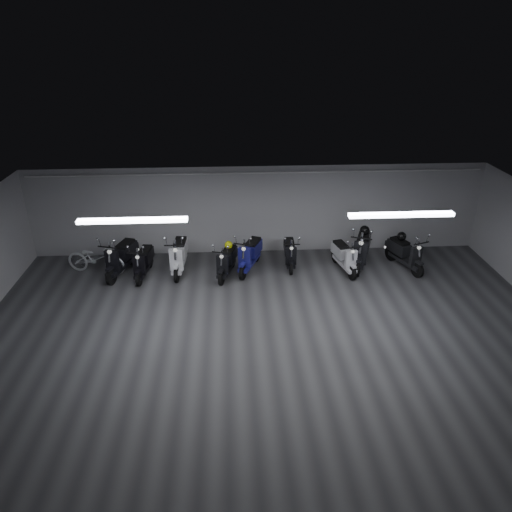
{
  "coord_description": "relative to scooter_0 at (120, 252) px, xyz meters",
  "views": [
    {
      "loc": [
        -0.85,
        -8.76,
        6.62
      ],
      "look_at": [
        -0.2,
        2.5,
        1.05
      ],
      "focal_mm": 33.15,
      "sensor_mm": 36.0,
      "label": 1
    }
  ],
  "objects": [
    {
      "name": "back_wall",
      "position": [
        4.04,
        1.33,
        0.69
      ],
      "size": [
        14.0,
        0.01,
        2.8
      ],
      "primitive_type": "cube",
      "color": "#ADADB0",
      "rests_on": "ground"
    },
    {
      "name": "scooter_8",
      "position": [
        7.09,
        0.1,
        0.03
      ],
      "size": [
        1.34,
        2.09,
        1.48
      ],
      "primitive_type": null,
      "rotation": [
        0.0,
        0.0,
        -0.37
      ],
      "color": "black",
      "rests_on": "floor"
    },
    {
      "name": "scooter_0",
      "position": [
        0.0,
        0.0,
        0.0
      ],
      "size": [
        1.17,
        2.0,
        1.41
      ],
      "primitive_type": null,
      "rotation": [
        0.0,
        0.0,
        -0.31
      ],
      "color": "black",
      "rests_on": "floor"
    },
    {
      "name": "ceiling",
      "position": [
        4.04,
        -3.67,
        2.1
      ],
      "size": [
        14.0,
        10.0,
        0.01
      ],
      "primitive_type": "cube",
      "color": "gray",
      "rests_on": "ground"
    },
    {
      "name": "scooter_2",
      "position": [
        1.66,
        0.06,
        -0.01
      ],
      "size": [
        0.73,
        1.91,
        1.4
      ],
      "primitive_type": null,
      "rotation": [
        0.0,
        0.0,
        -0.06
      ],
      "color": "white",
      "rests_on": "floor"
    },
    {
      "name": "scooter_4",
      "position": [
        3.73,
        0.03,
        -0.03
      ],
      "size": [
        1.24,
        1.91,
        1.35
      ],
      "primitive_type": null,
      "rotation": [
        0.0,
        0.0,
        -0.38
      ],
      "color": "navy",
      "rests_on": "floor"
    },
    {
      "name": "front_wall",
      "position": [
        4.04,
        -8.68,
        0.69
      ],
      "size": [
        14.0,
        0.01,
        2.8
      ],
      "primitive_type": "cube",
      "color": "#ADADB0",
      "rests_on": "ground"
    },
    {
      "name": "scooter_1",
      "position": [
        0.66,
        -0.17,
        -0.09
      ],
      "size": [
        0.74,
        1.7,
        1.23
      ],
      "primitive_type": null,
      "rotation": [
        0.0,
        0.0,
        -0.12
      ],
      "color": "black",
      "rests_on": "floor"
    },
    {
      "name": "fluor_strip_right",
      "position": [
        7.04,
        -2.67,
        2.03
      ],
      "size": [
        2.4,
        0.18,
        0.08
      ],
      "primitive_type": "cube",
      "color": "white",
      "rests_on": "ceiling"
    },
    {
      "name": "bicycle",
      "position": [
        -0.77,
        0.13,
        -0.13
      ],
      "size": [
        1.87,
        1.05,
        1.15
      ],
      "primitive_type": "imported",
      "rotation": [
        0.0,
        0.0,
        1.32
      ],
      "color": "silver",
      "rests_on": "floor"
    },
    {
      "name": "floor",
      "position": [
        4.04,
        -3.67,
        -0.71
      ],
      "size": [
        14.0,
        10.0,
        0.01
      ],
      "primitive_type": "cube",
      "color": "#3B3B3D",
      "rests_on": "ground"
    },
    {
      "name": "fluor_strip_left",
      "position": [
        1.04,
        -2.67,
        2.03
      ],
      "size": [
        2.4,
        0.18,
        0.08
      ],
      "primitive_type": "cube",
      "color": "white",
      "rests_on": "ceiling"
    },
    {
      "name": "helmet_0",
      "position": [
        7.19,
        0.36,
        0.35
      ],
      "size": [
        0.29,
        0.29,
        0.29
      ],
      "primitive_type": "sphere",
      "color": "black",
      "rests_on": "scooter_8"
    },
    {
      "name": "conduit",
      "position": [
        4.04,
        1.25,
        1.91
      ],
      "size": [
        13.6,
        0.05,
        0.05
      ],
      "primitive_type": "cylinder",
      "rotation": [
        0.0,
        1.57,
        0.0
      ],
      "color": "white",
      "rests_on": "back_wall"
    },
    {
      "name": "helmet_2",
      "position": [
        3.11,
        -0.06,
        0.17
      ],
      "size": [
        0.23,
        0.23,
        0.23
      ],
      "primitive_type": "sphere",
      "color": "#E9F60E",
      "rests_on": "scooter_3"
    },
    {
      "name": "scooter_6",
      "position": [
        6.5,
        -0.18,
        -0.08
      ],
      "size": [
        0.9,
        1.76,
        1.25
      ],
      "primitive_type": null,
      "rotation": [
        0.0,
        0.0,
        0.21
      ],
      "color": "silver",
      "rests_on": "floor"
    },
    {
      "name": "scooter_5",
      "position": [
        4.94,
        0.22,
        -0.12
      ],
      "size": [
        0.59,
        1.6,
        1.18
      ],
      "primitive_type": null,
      "rotation": [
        0.0,
        0.0,
        -0.04
      ],
      "color": "black",
      "rests_on": "floor"
    },
    {
      "name": "scooter_9",
      "position": [
        8.33,
        -0.13,
        -0.05
      ],
      "size": [
        1.18,
        1.87,
        1.32
      ],
      "primitive_type": null,
      "rotation": [
        0.0,
        0.0,
        0.36
      ],
      "color": "black",
      "rests_on": "floor"
    },
    {
      "name": "helmet_1",
      "position": [
        8.24,
        0.1,
        0.24
      ],
      "size": [
        0.27,
        0.27,
        0.27
      ],
      "primitive_type": "sphere",
      "color": "black",
      "rests_on": "scooter_9"
    },
    {
      "name": "scooter_3",
      "position": [
        3.05,
        -0.28,
        -0.09
      ],
      "size": [
        1.0,
        1.74,
        1.23
      ],
      "primitive_type": null,
      "rotation": [
        0.0,
        0.0,
        -0.29
      ],
      "color": "black",
      "rests_on": "floor"
    }
  ]
}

